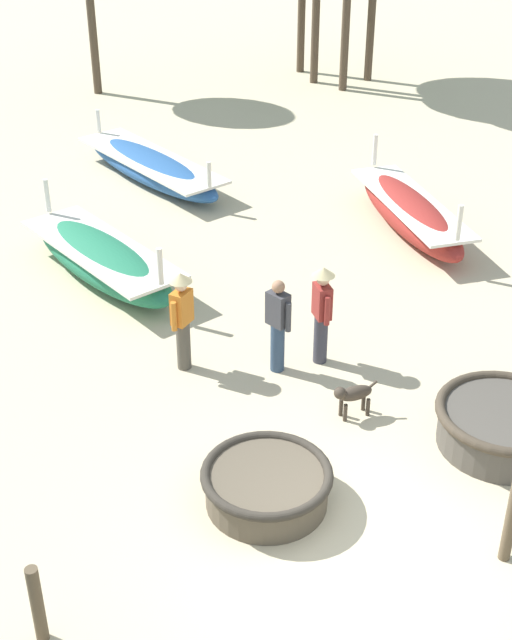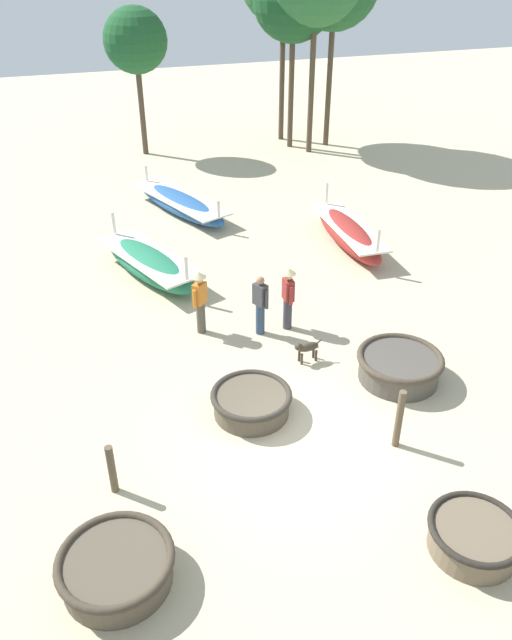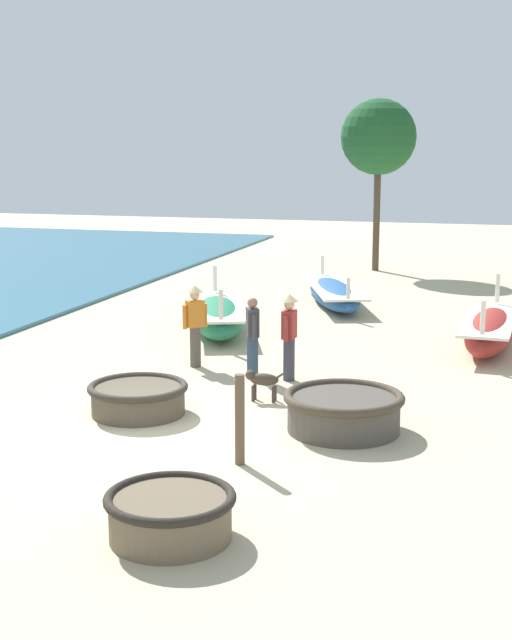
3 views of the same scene
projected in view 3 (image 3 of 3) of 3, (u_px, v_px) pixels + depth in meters
ground_plane at (147, 437)px, 13.68m from camera, size 80.00×80.00×0.00m
coracle_front_left at (170, 514)px, 10.11m from camera, size 1.51×1.51×0.55m
coracle_nearest at (138, 397)px, 14.81m from camera, size 1.67×1.67×0.52m
coracle_center at (344, 410)px, 13.91m from camera, size 1.90×1.90×0.62m
long_boat_red_hull at (334, 293)px, 25.02m from camera, size 2.82×5.05×1.11m
long_boat_blue_hull at (489, 330)px, 19.62m from camera, size 1.24×4.35×1.40m
long_boat_white_hull at (218, 316)px, 21.34m from camera, size 2.61×4.39×1.35m
fisherman_crouching at (289, 331)px, 16.82m from camera, size 0.36×0.53×1.67m
fisherman_with_hat at (253, 335)px, 17.03m from camera, size 0.34×0.49×1.57m
fisherman_standing_right at (195, 320)px, 17.87m from camera, size 0.41×0.39×1.67m
dog at (262, 380)px, 15.56m from camera, size 0.69×0.22×0.55m
mooring_post_mid_beach at (240, 420)px, 12.40m from camera, size 0.14×0.14×1.30m
tree_left_mid at (379, 138)px, 31.04m from camera, size 2.64×2.64×6.02m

